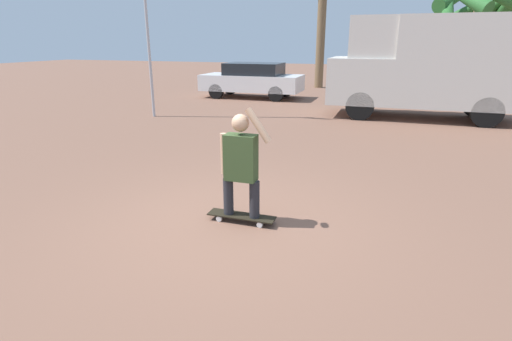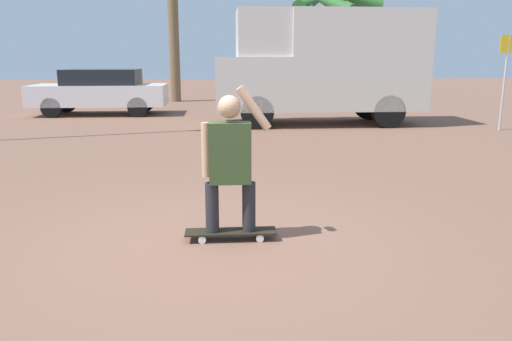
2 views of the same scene
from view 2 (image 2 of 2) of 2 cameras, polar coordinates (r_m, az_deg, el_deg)
ground_plane at (r=5.25m, az=-4.41°, el=-8.28°), size 80.00×80.00×0.00m
skateboard at (r=5.32m, az=-2.89°, el=-7.07°), size 0.96×0.24×0.10m
person_skateboarder at (r=5.10m, az=-3.01°, el=1.58°), size 0.71×0.23×1.52m
camper_van at (r=14.52m, az=7.68°, el=12.04°), size 5.80×2.11×3.15m
parked_car_white at (r=17.63m, az=-17.35°, el=8.69°), size 4.37×1.84×1.50m
palm_tree_near_van at (r=24.72m, az=9.53°, el=17.86°), size 4.50×4.49×5.33m
street_sign at (r=14.64m, az=26.64°, el=10.24°), size 0.44×0.06×2.44m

